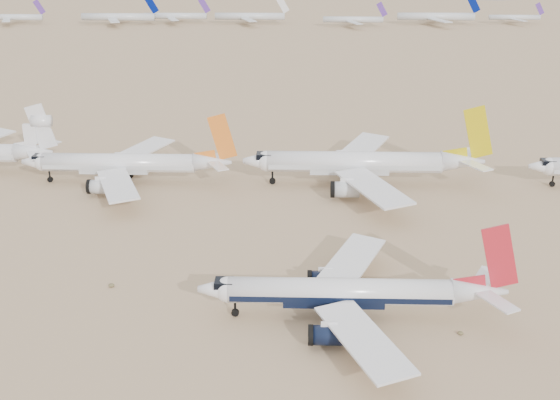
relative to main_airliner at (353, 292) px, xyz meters
name	(u,v)px	position (x,y,z in m)	size (l,w,h in m)	color
ground	(294,338)	(-8.87, -5.80, -4.39)	(7000.00, 7000.00, 0.00)	#997859
main_airliner	(353,292)	(0.00, 0.00, 0.00)	(45.25, 44.20, 15.97)	white
row2_gold_tail	(364,163)	(6.40, 58.34, 0.90)	(53.16, 51.99, 18.93)	white
row2_orange_tail	(128,164)	(-47.72, 58.05, 0.30)	(46.90, 45.88, 16.73)	white
distant_storage_row	(368,18)	(30.17, 325.55, 0.02)	(627.97, 54.96, 15.29)	silver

